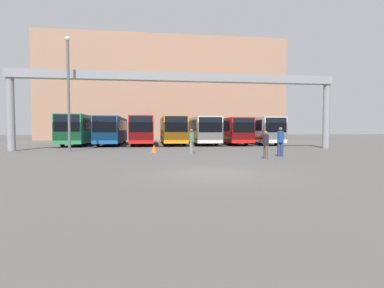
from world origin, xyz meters
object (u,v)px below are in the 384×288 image
(bus_slot_2, at_px, (143,129))
(pedestrian_mid_right, at_px, (266,144))
(bus_slot_1, at_px, (112,129))
(traffic_cone, at_px, (154,148))
(bus_slot_0, at_px, (81,128))
(bus_slot_5, at_px, (229,130))
(pedestrian_near_left, at_px, (280,141))
(pedestrian_near_center, at_px, (192,141))
(bus_slot_3, at_px, (172,129))
(bus_slot_4, at_px, (201,129))
(bus_slot_6, at_px, (258,129))
(lamp_post, at_px, (69,90))

(bus_slot_2, distance_m, pedestrian_mid_right, 20.29)
(bus_slot_1, xyz_separation_m, traffic_cone, (4.63, -12.57, -1.49))
(bus_slot_0, height_order, bus_slot_5, bus_slot_0)
(pedestrian_near_left, height_order, pedestrian_mid_right, pedestrian_near_left)
(pedestrian_near_center, bearing_deg, traffic_cone, -85.68)
(bus_slot_2, distance_m, traffic_cone, 13.00)
(bus_slot_2, bearing_deg, traffic_cone, -84.66)
(pedestrian_near_center, height_order, traffic_cone, pedestrian_near_center)
(bus_slot_2, height_order, bus_slot_5, bus_slot_2)
(bus_slot_5, bearing_deg, traffic_cone, -125.85)
(traffic_cone, bearing_deg, bus_slot_5, 54.15)
(bus_slot_3, relative_size, pedestrian_mid_right, 7.48)
(bus_slot_0, relative_size, pedestrian_mid_right, 7.26)
(bus_slot_0, distance_m, bus_slot_4, 13.73)
(bus_slot_1, relative_size, pedestrian_near_center, 6.70)
(pedestrian_near_center, xyz_separation_m, traffic_cone, (-2.64, 1.65, -0.64))
(bus_slot_0, bearing_deg, pedestrian_near_center, -53.02)
(bus_slot_6, distance_m, lamp_post, 21.77)
(pedestrian_near_center, bearing_deg, bus_slot_5, -168.04)
(bus_slot_4, distance_m, pedestrian_near_center, 14.34)
(bus_slot_0, distance_m, pedestrian_mid_right, 23.52)
(bus_slot_2, xyz_separation_m, pedestrian_near_left, (9.18, -17.39, -0.82))
(bus_slot_0, xyz_separation_m, bus_slot_5, (17.16, 0.02, -0.14))
(pedestrian_near_left, distance_m, lamp_post, 16.31)
(bus_slot_5, relative_size, bus_slot_6, 1.14)
(lamp_post, bearing_deg, bus_slot_4, 40.79)
(bus_slot_5, distance_m, lamp_post, 19.25)
(bus_slot_1, xyz_separation_m, bus_slot_5, (13.72, 0.01, -0.05))
(pedestrian_near_left, distance_m, pedestrian_mid_right, 2.06)
(lamp_post, bearing_deg, bus_slot_1, 79.87)
(pedestrian_mid_right, bearing_deg, bus_slot_1, 18.34)
(bus_slot_0, relative_size, lamp_post, 1.32)
(pedestrian_near_center, bearing_deg, bus_slot_4, -155.83)
(pedestrian_mid_right, height_order, lamp_post, lamp_post)
(bus_slot_2, xyz_separation_m, pedestrian_near_center, (3.84, -14.50, -0.88))
(bus_slot_3, height_order, bus_slot_4, bus_slot_3)
(traffic_cone, bearing_deg, bus_slot_6, 43.38)
(bus_slot_1, bearing_deg, bus_slot_5, 0.06)
(bus_slot_0, bearing_deg, pedestrian_mid_right, -51.85)
(bus_slot_2, distance_m, pedestrian_near_left, 19.68)
(pedestrian_near_center, height_order, pedestrian_near_left, pedestrian_near_left)
(bus_slot_0, xyz_separation_m, pedestrian_near_center, (10.70, -14.21, -0.94))
(pedestrian_near_center, distance_m, pedestrian_mid_right, 5.72)
(bus_slot_1, relative_size, bus_slot_4, 1.04)
(pedestrian_mid_right, height_order, traffic_cone, pedestrian_mid_right)
(bus_slot_2, relative_size, bus_slot_6, 1.20)
(lamp_post, bearing_deg, pedestrian_near_center, -20.57)
(bus_slot_6, relative_size, pedestrian_mid_right, 6.36)
(bus_slot_3, bearing_deg, bus_slot_2, 178.21)
(bus_slot_6, relative_size, lamp_post, 1.16)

